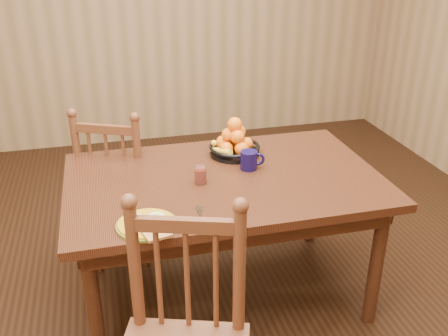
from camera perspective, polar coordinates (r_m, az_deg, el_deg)
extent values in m
cube|color=black|center=(2.98, 0.00, -14.11)|extent=(4.50, 5.00, 0.01)
cube|color=black|center=(2.58, 0.00, -1.46)|extent=(1.60, 1.00, 0.04)
cube|color=black|center=(2.98, -1.98, 0.84)|extent=(1.40, 0.04, 0.10)
cube|color=black|center=(2.26, 2.64, -7.76)|extent=(1.40, 0.04, 0.10)
cube|color=black|center=(2.85, 14.16, -1.11)|extent=(0.04, 0.84, 0.10)
cube|color=black|center=(2.55, -15.92, -4.64)|extent=(0.04, 0.84, 0.10)
cylinder|color=black|center=(2.39, -14.58, -15.61)|extent=(0.07, 0.07, 0.70)
cylinder|color=black|center=(2.70, 16.99, -10.59)|extent=(0.07, 0.07, 0.70)
cylinder|color=black|center=(3.05, -14.84, -5.87)|extent=(0.07, 0.07, 0.70)
cylinder|color=black|center=(3.30, 10.15, -2.86)|extent=(0.07, 0.07, 0.70)
cube|color=#512D18|center=(3.19, -11.38, -1.91)|extent=(0.58, 0.57, 0.04)
cylinder|color=#512D18|center=(3.39, -7.11, -4.45)|extent=(0.04, 0.04, 0.44)
cylinder|color=#512D18|center=(3.50, -12.83, -3.83)|extent=(0.04, 0.04, 0.44)
cylinder|color=#512D18|center=(3.11, -8.98, -7.54)|extent=(0.04, 0.04, 0.44)
cylinder|color=#512D18|center=(3.24, -15.14, -6.73)|extent=(0.04, 0.04, 0.44)
cylinder|color=#512D18|center=(2.85, -9.78, 0.74)|extent=(0.04, 0.04, 0.53)
cylinder|color=#512D18|center=(2.99, -16.37, 1.25)|extent=(0.04, 0.04, 0.53)
cylinder|color=#512D18|center=(2.94, -13.06, 0.10)|extent=(0.02, 0.02, 0.41)
cube|color=#512D18|center=(2.85, -13.51, 4.34)|extent=(0.34, 0.18, 0.05)
cylinder|color=#512D18|center=(1.91, -10.14, -11.16)|extent=(0.05, 0.05, 0.56)
cylinder|color=#512D18|center=(1.86, 1.76, -11.83)|extent=(0.05, 0.05, 0.56)
cylinder|color=#512D18|center=(1.91, -4.22, -12.84)|extent=(0.02, 0.02, 0.43)
cube|color=#512D18|center=(1.77, -4.48, -6.53)|extent=(0.38, 0.15, 0.05)
cylinder|color=#59601E|center=(2.17, -8.82, -6.44)|extent=(0.26, 0.26, 0.01)
cylinder|color=#B38117|center=(2.17, -8.83, -6.28)|extent=(0.24, 0.24, 0.01)
ellipsoid|color=silver|center=(2.19, -10.12, -5.70)|extent=(0.08, 0.08, 0.01)
cube|color=#F2E08C|center=(2.19, -10.14, -5.45)|extent=(0.02, 0.02, 0.01)
ellipsoid|color=silver|center=(2.19, -7.76, -5.50)|extent=(0.08, 0.08, 0.01)
cube|color=#F2E08C|center=(2.19, -7.78, -5.25)|extent=(0.02, 0.02, 0.01)
ellipsoid|color=silver|center=(2.14, -8.76, -6.44)|extent=(0.08, 0.08, 0.01)
cube|color=#F2E08C|center=(2.13, -8.78, -6.19)|extent=(0.02, 0.02, 0.01)
cube|color=brown|center=(2.08, -7.71, -7.38)|extent=(0.13, 0.12, 0.01)
cube|color=silver|center=(2.20, -2.70, -5.71)|extent=(0.03, 0.15, 0.00)
cube|color=silver|center=(2.28, -2.84, -4.60)|extent=(0.03, 0.05, 0.00)
cube|color=silver|center=(2.27, -10.85, -5.19)|extent=(0.03, 0.12, 0.00)
ellipsoid|color=silver|center=(2.33, -11.35, -4.29)|extent=(0.03, 0.04, 0.01)
cylinder|color=black|center=(2.63, 2.84, 0.89)|extent=(0.09, 0.09, 0.10)
torus|color=black|center=(2.65, 3.92, 1.00)|extent=(0.07, 0.03, 0.07)
cylinder|color=black|center=(2.62, 2.86, 1.81)|extent=(0.08, 0.08, 0.00)
cylinder|color=silver|center=(2.49, -2.71, -0.78)|extent=(0.06, 0.06, 0.09)
cylinder|color=maroon|center=(2.49, -2.71, -0.93)|extent=(0.05, 0.05, 0.07)
cylinder|color=black|center=(2.83, 1.20, 1.78)|extent=(0.28, 0.28, 0.02)
torus|color=black|center=(2.81, 1.21, 2.43)|extent=(0.29, 0.29, 0.02)
cylinder|color=black|center=(2.83, 1.20, 1.63)|extent=(0.10, 0.10, 0.01)
sphere|color=orange|center=(2.82, 2.58, 2.79)|extent=(0.07, 0.07, 0.07)
sphere|color=orange|center=(2.87, 1.28, 3.23)|extent=(0.08, 0.08, 0.08)
sphere|color=orange|center=(2.83, -0.12, 2.93)|extent=(0.08, 0.08, 0.08)
sphere|color=orange|center=(2.76, 0.29, 2.23)|extent=(0.07, 0.07, 0.07)
sphere|color=orange|center=(2.75, 2.02, 2.21)|extent=(0.08, 0.08, 0.08)
sphere|color=orange|center=(2.82, 1.65, 4.18)|extent=(0.08, 0.08, 0.08)
sphere|color=orange|center=(2.78, 0.47, 3.84)|extent=(0.07, 0.07, 0.07)
sphere|color=orange|center=(2.75, 1.55, 3.58)|extent=(0.08, 0.08, 0.08)
sphere|color=orange|center=(2.76, 1.24, 4.99)|extent=(0.08, 0.08, 0.08)
cylinder|color=yellow|center=(2.75, -0.38, 1.94)|extent=(0.10, 0.17, 0.07)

